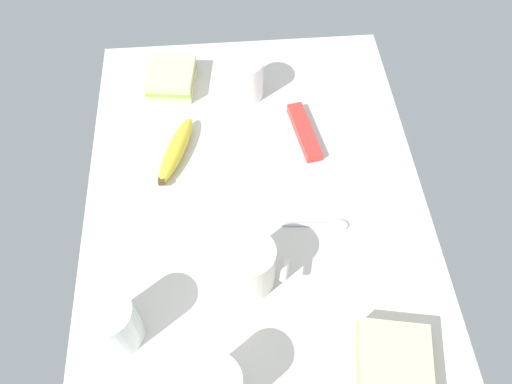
{
  "coord_description": "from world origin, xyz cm",
  "views": [
    {
      "loc": [
        50.52,
        -4.1,
        81.99
      ],
      "look_at": [
        0.0,
        0.0,
        5.0
      ],
      "focal_mm": 35.22,
      "sensor_mm": 36.0,
      "label": 1
    }
  ],
  "objects_px": {
    "banana": "(176,150)",
    "coffee_mug_milky": "(250,265)",
    "glass_of_milk": "(115,324)",
    "spoon": "(326,225)",
    "sandwich_side": "(394,364)",
    "sandwich_main": "(171,78)",
    "snack_bar": "(304,132)",
    "coffee_mug_spare": "(245,78)"
  },
  "relations": [
    {
      "from": "coffee_mug_milky",
      "to": "glass_of_milk",
      "type": "relative_size",
      "value": 1.03
    },
    {
      "from": "banana",
      "to": "snack_bar",
      "type": "height_order",
      "value": "banana"
    },
    {
      "from": "coffee_mug_spare",
      "to": "snack_bar",
      "type": "height_order",
      "value": "coffee_mug_spare"
    },
    {
      "from": "coffee_mug_spare",
      "to": "glass_of_milk",
      "type": "relative_size",
      "value": 0.97
    },
    {
      "from": "glass_of_milk",
      "to": "spoon",
      "type": "xyz_separation_m",
      "value": [
        -0.17,
        0.36,
        -0.04
      ]
    },
    {
      "from": "coffee_mug_milky",
      "to": "snack_bar",
      "type": "xyz_separation_m",
      "value": [
        -0.31,
        0.13,
        -0.04
      ]
    },
    {
      "from": "sandwich_main",
      "to": "glass_of_milk",
      "type": "relative_size",
      "value": 1.18
    },
    {
      "from": "glass_of_milk",
      "to": "spoon",
      "type": "height_order",
      "value": "glass_of_milk"
    },
    {
      "from": "coffee_mug_spare",
      "to": "sandwich_side",
      "type": "distance_m",
      "value": 0.63
    },
    {
      "from": "sandwich_side",
      "to": "banana",
      "type": "bearing_deg",
      "value": -143.17
    },
    {
      "from": "banana",
      "to": "snack_bar",
      "type": "distance_m",
      "value": 0.26
    },
    {
      "from": "glass_of_milk",
      "to": "snack_bar",
      "type": "bearing_deg",
      "value": 138.08
    },
    {
      "from": "coffee_mug_milky",
      "to": "sandwich_side",
      "type": "relative_size",
      "value": 0.78
    },
    {
      "from": "coffee_mug_milky",
      "to": "sandwich_main",
      "type": "relative_size",
      "value": 0.88
    },
    {
      "from": "sandwich_side",
      "to": "spoon",
      "type": "height_order",
      "value": "sandwich_side"
    },
    {
      "from": "coffee_mug_spare",
      "to": "sandwich_side",
      "type": "relative_size",
      "value": 0.73
    },
    {
      "from": "sandwich_side",
      "to": "sandwich_main",
      "type": "bearing_deg",
      "value": -151.81
    },
    {
      "from": "sandwich_side",
      "to": "glass_of_milk",
      "type": "height_order",
      "value": "glass_of_milk"
    },
    {
      "from": "snack_bar",
      "to": "coffee_mug_milky",
      "type": "bearing_deg",
      "value": -33.0
    },
    {
      "from": "banana",
      "to": "glass_of_milk",
      "type": "bearing_deg",
      "value": -13.84
    },
    {
      "from": "coffee_mug_milky",
      "to": "glass_of_milk",
      "type": "distance_m",
      "value": 0.23
    },
    {
      "from": "coffee_mug_milky",
      "to": "glass_of_milk",
      "type": "bearing_deg",
      "value": -69.95
    },
    {
      "from": "coffee_mug_spare",
      "to": "sandwich_main",
      "type": "relative_size",
      "value": 0.83
    },
    {
      "from": "coffee_mug_spare",
      "to": "banana",
      "type": "bearing_deg",
      "value": -43.23
    },
    {
      "from": "glass_of_milk",
      "to": "banana",
      "type": "xyz_separation_m",
      "value": [
        -0.36,
        0.09,
        -0.03
      ]
    },
    {
      "from": "sandwich_main",
      "to": "banana",
      "type": "distance_m",
      "value": 0.2
    },
    {
      "from": "banana",
      "to": "sandwich_main",
      "type": "bearing_deg",
      "value": -176.85
    },
    {
      "from": "spoon",
      "to": "banana",
      "type": "bearing_deg",
      "value": -124.21
    },
    {
      "from": "coffee_mug_milky",
      "to": "banana",
      "type": "relative_size",
      "value": 0.63
    },
    {
      "from": "coffee_mug_milky",
      "to": "sandwich_main",
      "type": "distance_m",
      "value": 0.5
    },
    {
      "from": "sandwich_main",
      "to": "spoon",
      "type": "distance_m",
      "value": 0.48
    },
    {
      "from": "glass_of_milk",
      "to": "spoon",
      "type": "relative_size",
      "value": 0.84
    },
    {
      "from": "coffee_mug_milky",
      "to": "snack_bar",
      "type": "bearing_deg",
      "value": 156.71
    },
    {
      "from": "sandwich_main",
      "to": "banana",
      "type": "xyz_separation_m",
      "value": [
        0.2,
        0.01,
        -0.0
      ]
    },
    {
      "from": "sandwich_main",
      "to": "spoon",
      "type": "bearing_deg",
      "value": 36.56
    },
    {
      "from": "sandwich_side",
      "to": "banana",
      "type": "relative_size",
      "value": 0.81
    },
    {
      "from": "sandwich_side",
      "to": "spoon",
      "type": "distance_m",
      "value": 0.27
    },
    {
      "from": "glass_of_milk",
      "to": "snack_bar",
      "type": "relative_size",
      "value": 0.71
    },
    {
      "from": "coffee_mug_spare",
      "to": "spoon",
      "type": "distance_m",
      "value": 0.37
    },
    {
      "from": "banana",
      "to": "snack_bar",
      "type": "relative_size",
      "value": 1.16
    },
    {
      "from": "sandwich_side",
      "to": "banana",
      "type": "distance_m",
      "value": 0.55
    },
    {
      "from": "banana",
      "to": "coffee_mug_milky",
      "type": "bearing_deg",
      "value": 24.6
    }
  ]
}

